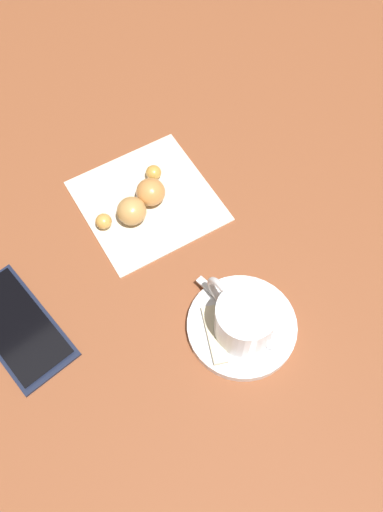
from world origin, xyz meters
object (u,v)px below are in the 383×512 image
object	(u,v)px
napkin	(148,200)
cell_phone	(17,326)
sugar_packet	(214,335)
espresso_cup	(244,319)
teaspoon	(251,324)
croissant	(139,201)
saucer	(242,326)

from	to	relation	value
napkin	cell_phone	bearing A→B (deg)	-78.64
sugar_packet	cell_phone	size ratio (longest dim) A/B	0.45
sugar_packet	cell_phone	xyz separation A→B (m)	(-0.16, -0.17, -0.01)
espresso_cup	sugar_packet	bearing A→B (deg)	-113.91
napkin	sugar_packet	bearing A→B (deg)	-15.91
sugar_packet	teaspoon	bearing A→B (deg)	95.24
croissant	teaspoon	bearing A→B (deg)	-0.79
espresso_cup	croissant	world-z (taller)	espresso_cup
saucer	sugar_packet	world-z (taller)	sugar_packet
saucer	teaspoon	world-z (taller)	teaspoon
saucer	croissant	distance (m)	0.21
saucer	sugar_packet	xyz separation A→B (m)	(-0.01, -0.03, 0.01)
teaspoon	cell_phone	world-z (taller)	teaspoon
teaspoon	croissant	world-z (taller)	croissant
croissant	cell_phone	world-z (taller)	croissant
saucer	napkin	bearing A→B (deg)	173.46
espresso_cup	cell_phone	size ratio (longest dim) A/B	0.63
espresso_cup	croissant	size ratio (longest dim) A/B	0.78
espresso_cup	cell_phone	xyz separation A→B (m)	(-0.17, -0.20, -0.03)
teaspoon	napkin	world-z (taller)	teaspoon
espresso_cup	saucer	bearing A→B (deg)	129.55
teaspoon	cell_phone	distance (m)	0.27
espresso_cup	sugar_packet	xyz separation A→B (m)	(-0.01, -0.03, -0.02)
saucer	cell_phone	size ratio (longest dim) A/B	0.82
teaspoon	saucer	bearing A→B (deg)	-134.45
saucer	sugar_packet	distance (m)	0.04
napkin	cell_phone	distance (m)	0.23
croissant	cell_phone	size ratio (longest dim) A/B	0.81
sugar_packet	napkin	distance (m)	0.21
teaspoon	sugar_packet	world-z (taller)	teaspoon
saucer	croissant	world-z (taller)	croissant
napkin	saucer	bearing A→B (deg)	-6.54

